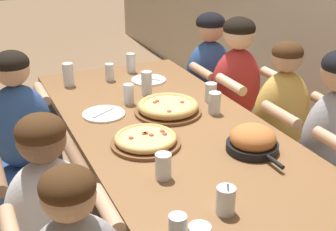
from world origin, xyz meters
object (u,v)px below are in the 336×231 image
Objects in this scene: pizza_board_second at (146,140)px; diner_far_midright at (328,170)px; drinking_glass_e at (163,166)px; diner_far_center at (278,144)px; pizza_board_main at (168,108)px; empty_plate_b at (149,80)px; drinking_glass_i at (68,76)px; empty_plate_a at (104,114)px; diner_far_left at (208,94)px; cocktail_glass_blue at (226,202)px; drinking_glass_h at (110,73)px; drinking_glass_a at (131,63)px; skillet_bowl at (253,141)px; drinking_glass_c at (147,84)px; drinking_glass_d at (129,95)px; diner_far_midleft at (235,109)px; drinking_glass_b at (211,93)px; drinking_glass_j at (214,104)px.

diner_far_midright reaches higher than pizza_board_second.
drinking_glass_e is 0.10× the size of diner_far_center.
pizza_board_main reaches higher than empty_plate_b.
empty_plate_a is at bearing 6.41° from drinking_glass_i.
empty_plate_b is 0.20× the size of diner_far_left.
diner_far_center is at bearing 132.45° from cocktail_glass_blue.
drinking_glass_h is at bearing -169.25° from pizza_board_main.
diner_far_center reaches higher than drinking_glass_a.
diner_far_left reaches higher than skillet_bowl.
drinking_glass_i is (-0.13, -0.51, 0.06)m from empty_plate_b.
diner_far_left is at bearing -90.00° from diner_far_center.
pizza_board_main is 0.33× the size of diner_far_left.
diner_far_midright is (0.92, 0.65, -0.28)m from drinking_glass_c.
empty_plate_a is 0.20× the size of diner_far_midright.
drinking_glass_c is at bearing 20.25° from drinking_glass_h.
drinking_glass_e is (0.31, -0.04, 0.03)m from pizza_board_second.
drinking_glass_c reaches higher than drinking_glass_h.
diner_far_center is (-0.40, 0.47, -0.30)m from skillet_bowl.
diner_far_center reaches higher than pizza_board_second.
drinking_glass_c reaches higher than drinking_glass_e.
pizza_board_second is 0.68m from drinking_glass_c.
drinking_glass_a reaches higher than empty_plate_a.
drinking_glass_d is 0.85m from diner_far_midleft.
diner_far_center reaches higher than empty_plate_b.
drinking_glass_c reaches higher than skillet_bowl.
drinking_glass_h is at bearing -116.61° from empty_plate_b.
drinking_glass_b is 0.09× the size of diner_far_midleft.
diner_far_left and diner_far_center have the same top height.
drinking_glass_j is 0.11× the size of diner_far_center.
empty_plate_b is 0.19× the size of diner_far_midleft.
drinking_glass_h is (-0.98, 0.13, 0.03)m from pizza_board_second.
skillet_bowl is 0.54m from diner_far_midright.
drinking_glass_c is at bearing 157.67° from pizza_board_second.
skillet_bowl is at bearing 3.80° from empty_plate_b.
diner_far_midleft is (-0.21, 0.99, -0.22)m from empty_plate_a.
empty_plate_a is 0.75m from drinking_glass_e.
diner_far_midleft is (0.35, 1.05, -0.28)m from drinking_glass_i.
drinking_glass_j reaches higher than pizza_board_second.
cocktail_glass_blue is at bearing -44.49° from skillet_bowl.
drinking_glass_b is (0.71, 0.24, -0.02)m from drinking_glass_a.
pizza_board_second is 2.29× the size of drinking_glass_i.
drinking_glass_i is at bearing -131.95° from drinking_glass_c.
empty_plate_a is 1.04m from diner_far_midleft.
pizza_board_second is 2.51× the size of cocktail_glass_blue.
diner_far_midleft is at bearing -90.00° from diner_far_center.
pizza_board_second is 2.96× the size of drinking_glass_h.
cocktail_glass_blue is 0.11× the size of diner_far_midleft.
diner_far_midright reaches higher than drinking_glass_e.
diner_far_left reaches higher than drinking_glass_c.
drinking_glass_j is at bearing 133.90° from drinking_glass_e.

